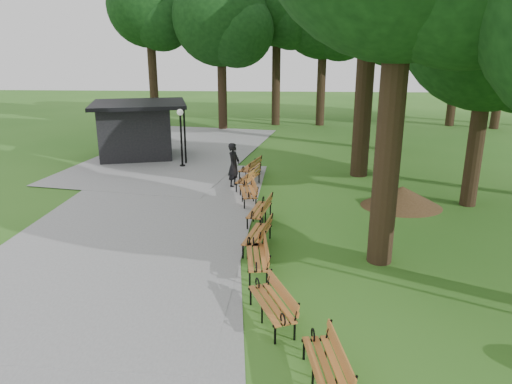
# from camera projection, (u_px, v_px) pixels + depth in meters

# --- Properties ---
(ground) EXTENTS (100.00, 100.00, 0.00)m
(ground) POSITION_uv_depth(u_px,v_px,m) (246.00, 260.00, 13.79)
(ground) COLOR #2D651D
(ground) RESTS_ON ground
(path) EXTENTS (12.00, 38.00, 0.06)m
(path) POSITION_uv_depth(u_px,v_px,m) (140.00, 220.00, 16.85)
(path) COLOR gray
(path) RESTS_ON ground
(person) EXTENTS (0.66, 0.81, 1.93)m
(person) POSITION_uv_depth(u_px,v_px,m) (234.00, 165.00, 20.57)
(person) COLOR black
(person) RESTS_ON ground
(kiosk) EXTENTS (5.70, 5.25, 3.01)m
(kiosk) POSITION_uv_depth(u_px,v_px,m) (136.00, 130.00, 25.76)
(kiosk) COLOR black
(kiosk) RESTS_ON ground
(lamp_post) EXTENTS (0.32, 0.32, 2.91)m
(lamp_post) POSITION_uv_depth(u_px,v_px,m) (181.00, 125.00, 23.54)
(lamp_post) COLOR black
(lamp_post) RESTS_ON ground
(dirt_mound) EXTENTS (2.57, 2.57, 0.80)m
(dirt_mound) POSITION_uv_depth(u_px,v_px,m) (402.00, 196.00, 18.21)
(dirt_mound) COLOR #47301C
(dirt_mound) RESTS_ON ground
(bench_0) EXTENTS (0.93, 1.98, 0.88)m
(bench_0) POSITION_uv_depth(u_px,v_px,m) (325.00, 366.00, 8.59)
(bench_0) COLOR #B26429
(bench_0) RESTS_ON ground
(bench_1) EXTENTS (1.30, 2.00, 0.88)m
(bench_1) POSITION_uv_depth(u_px,v_px,m) (271.00, 304.00, 10.65)
(bench_1) COLOR #B26429
(bench_1) RESTS_ON ground
(bench_2) EXTENTS (0.84, 1.96, 0.88)m
(bench_2) POSITION_uv_depth(u_px,v_px,m) (257.00, 257.00, 12.96)
(bench_2) COLOR #B26429
(bench_2) RESTS_ON ground
(bench_3) EXTENTS (0.99, 1.99, 0.88)m
(bench_3) POSITION_uv_depth(u_px,v_px,m) (257.00, 235.00, 14.50)
(bench_3) COLOR #B26429
(bench_3) RESTS_ON ground
(bench_4) EXTENTS (0.98, 1.99, 0.88)m
(bench_4) POSITION_uv_depth(u_px,v_px,m) (259.00, 210.00, 16.61)
(bench_4) COLOR #B26429
(bench_4) RESTS_ON ground
(bench_5) EXTENTS (0.97, 1.98, 0.88)m
(bench_5) POSITION_uv_depth(u_px,v_px,m) (248.00, 192.00, 18.65)
(bench_5) COLOR #B26429
(bench_5) RESTS_ON ground
(bench_6) EXTENTS (1.14, 2.00, 0.88)m
(bench_6) POSITION_uv_depth(u_px,v_px,m) (248.00, 178.00, 20.52)
(bench_6) COLOR #B26429
(bench_6) RESTS_ON ground
(bench_7) EXTENTS (1.14, 2.00, 0.88)m
(bench_7) POSITION_uv_depth(u_px,v_px,m) (250.00, 167.00, 22.30)
(bench_7) COLOR #B26429
(bench_7) RESTS_ON ground
(lawn_tree_1) EXTENTS (6.24, 6.24, 9.86)m
(lawn_tree_1) POSITION_uv_depth(u_px,v_px,m) (493.00, 21.00, 16.51)
(lawn_tree_1) COLOR black
(lawn_tree_1) RESTS_ON ground
(tree_backdrop) EXTENTS (37.44, 9.70, 16.54)m
(tree_backdrop) POSITION_uv_depth(u_px,v_px,m) (363.00, 8.00, 32.97)
(tree_backdrop) COLOR black
(tree_backdrop) RESTS_ON ground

